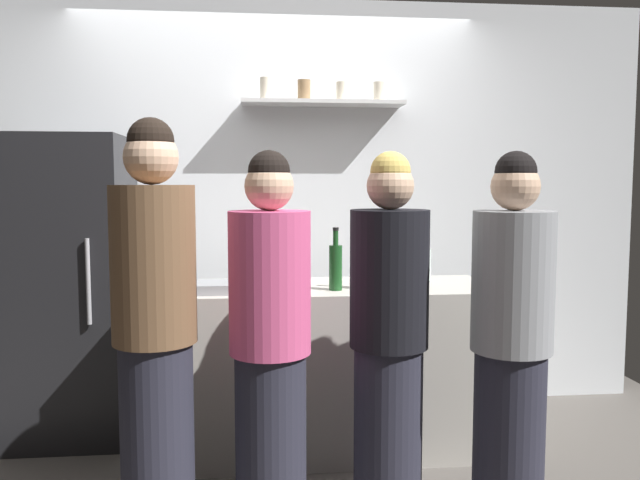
# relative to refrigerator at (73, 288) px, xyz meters

# --- Properties ---
(back_wall_assembly) EXTENTS (4.80, 0.32, 2.60)m
(back_wall_assembly) POSITION_rel_refrigerator_xyz_m (1.17, 0.40, 0.45)
(back_wall_assembly) COLOR white
(back_wall_assembly) RESTS_ON ground
(refrigerator) EXTENTS (0.63, 0.67, 1.71)m
(refrigerator) POSITION_rel_refrigerator_xyz_m (0.00, 0.00, 0.00)
(refrigerator) COLOR black
(refrigerator) RESTS_ON ground
(counter) EXTENTS (1.87, 0.65, 0.90)m
(counter) POSITION_rel_refrigerator_xyz_m (1.38, -0.33, -0.41)
(counter) COLOR #B7B2A8
(counter) RESTS_ON ground
(baking_pan) EXTENTS (0.34, 0.24, 0.05)m
(baking_pan) POSITION_rel_refrigerator_xyz_m (0.76, -0.46, 0.07)
(baking_pan) COLOR gray
(baking_pan) RESTS_ON counter
(utensil_holder) EXTENTS (0.11, 0.11, 0.21)m
(utensil_holder) POSITION_rel_refrigerator_xyz_m (1.13, -0.42, 0.10)
(utensil_holder) COLOR #B2B2B7
(utensil_holder) RESTS_ON counter
(wine_bottle_green_glass) EXTENTS (0.07, 0.07, 0.33)m
(wine_bottle_green_glass) POSITION_rel_refrigerator_xyz_m (1.45, -0.46, 0.17)
(wine_bottle_green_glass) COLOR #19471E
(wine_bottle_green_glass) RESTS_ON counter
(wine_bottle_dark_glass) EXTENTS (0.07, 0.07, 0.30)m
(wine_bottle_dark_glass) POSITION_rel_refrigerator_xyz_m (1.83, -0.42, 0.15)
(wine_bottle_dark_glass) COLOR black
(wine_bottle_dark_glass) RESTS_ON counter
(wine_bottle_amber_glass) EXTENTS (0.07, 0.07, 0.32)m
(wine_bottle_amber_glass) POSITION_rel_refrigerator_xyz_m (1.66, -0.47, 0.16)
(wine_bottle_amber_glass) COLOR #472814
(wine_bottle_amber_glass) RESTS_ON counter
(water_bottle_plastic) EXTENTS (0.08, 0.08, 0.23)m
(water_bottle_plastic) POSITION_rel_refrigerator_xyz_m (1.99, -0.21, 0.14)
(water_bottle_plastic) COLOR silver
(water_bottle_plastic) RESTS_ON counter
(person_brown_jacket) EXTENTS (0.34, 0.34, 1.71)m
(person_brown_jacket) POSITION_rel_refrigerator_xyz_m (0.63, -1.11, -0.01)
(person_brown_jacket) COLOR #262633
(person_brown_jacket) RESTS_ON ground
(person_blonde) EXTENTS (0.34, 0.34, 1.59)m
(person_blonde) POSITION_rel_refrigerator_xyz_m (1.61, -1.05, -0.08)
(person_blonde) COLOR #262633
(person_blonde) RESTS_ON ground
(person_grey_hoodie) EXTENTS (0.34, 0.34, 1.58)m
(person_grey_hoodie) POSITION_rel_refrigerator_xyz_m (2.11, -1.17, -0.08)
(person_grey_hoodie) COLOR #262633
(person_grey_hoodie) RESTS_ON ground
(person_pink_top) EXTENTS (0.34, 0.34, 1.58)m
(person_pink_top) POSITION_rel_refrigerator_xyz_m (1.10, -1.10, -0.08)
(person_pink_top) COLOR #262633
(person_pink_top) RESTS_ON ground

